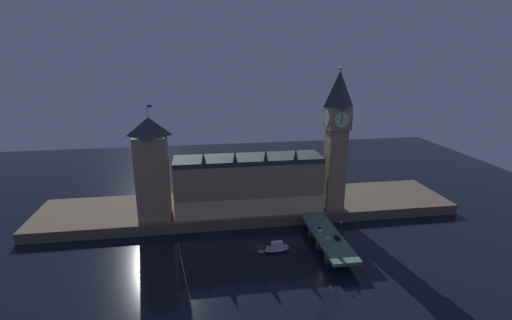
{
  "coord_description": "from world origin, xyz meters",
  "views": [
    {
      "loc": [
        -25.08,
        -147.15,
        83.23
      ],
      "look_at": [
        0.81,
        20.0,
        34.73
      ],
      "focal_mm": 26.0,
      "sensor_mm": 36.0,
      "label": 1
    }
  ],
  "objects_px": {
    "car_southbound_lead": "(337,238)",
    "boat_upstream": "(277,248)",
    "victoria_tower": "(152,168)",
    "pedestrian_near_rail": "(323,243)",
    "street_lamp_mid": "(341,226)",
    "pedestrian_far_rail": "(312,227)",
    "street_lamp_far": "(307,214)",
    "street_lamp_near": "(328,243)",
    "car_northbound_lead": "(319,229)",
    "clock_tower": "(337,136)"
  },
  "relations": [
    {
      "from": "car_southbound_lead",
      "to": "street_lamp_near",
      "type": "bearing_deg",
      "value": -127.91
    },
    {
      "from": "pedestrian_near_rail",
      "to": "street_lamp_near",
      "type": "relative_size",
      "value": 0.22
    },
    {
      "from": "pedestrian_far_rail",
      "to": "victoria_tower",
      "type": "bearing_deg",
      "value": 159.97
    },
    {
      "from": "clock_tower",
      "to": "victoria_tower",
      "type": "distance_m",
      "value": 92.17
    },
    {
      "from": "pedestrian_near_rail",
      "to": "street_lamp_mid",
      "type": "height_order",
      "value": "street_lamp_mid"
    },
    {
      "from": "victoria_tower",
      "to": "pedestrian_far_rail",
      "type": "relative_size",
      "value": 32.27
    },
    {
      "from": "car_northbound_lead",
      "to": "pedestrian_far_rail",
      "type": "relative_size",
      "value": 2.46
    },
    {
      "from": "car_northbound_lead",
      "to": "street_lamp_mid",
      "type": "height_order",
      "value": "street_lamp_mid"
    },
    {
      "from": "street_lamp_mid",
      "to": "street_lamp_far",
      "type": "relative_size",
      "value": 0.97
    },
    {
      "from": "street_lamp_near",
      "to": "car_northbound_lead",
      "type": "bearing_deg",
      "value": 81.37
    },
    {
      "from": "car_southbound_lead",
      "to": "pedestrian_far_rail",
      "type": "height_order",
      "value": "pedestrian_far_rail"
    },
    {
      "from": "pedestrian_near_rail",
      "to": "boat_upstream",
      "type": "bearing_deg",
      "value": 157.98
    },
    {
      "from": "clock_tower",
      "to": "pedestrian_far_rail",
      "type": "xyz_separation_m",
      "value": [
        -18.47,
        -23.7,
        -36.8
      ]
    },
    {
      "from": "pedestrian_far_rail",
      "to": "street_lamp_far",
      "type": "relative_size",
      "value": 0.26
    },
    {
      "from": "pedestrian_near_rail",
      "to": "boat_upstream",
      "type": "height_order",
      "value": "pedestrian_near_rail"
    },
    {
      "from": "car_southbound_lead",
      "to": "pedestrian_near_rail",
      "type": "height_order",
      "value": "pedestrian_near_rail"
    },
    {
      "from": "pedestrian_far_rail",
      "to": "street_lamp_mid",
      "type": "height_order",
      "value": "street_lamp_mid"
    },
    {
      "from": "car_northbound_lead",
      "to": "street_lamp_mid",
      "type": "distance_m",
      "value": 10.24
    },
    {
      "from": "car_southbound_lead",
      "to": "pedestrian_near_rail",
      "type": "relative_size",
      "value": 2.51
    },
    {
      "from": "car_southbound_lead",
      "to": "boat_upstream",
      "type": "distance_m",
      "value": 26.54
    },
    {
      "from": "clock_tower",
      "to": "pedestrian_far_rail",
      "type": "bearing_deg",
      "value": -127.93
    },
    {
      "from": "clock_tower",
      "to": "boat_upstream",
      "type": "relative_size",
      "value": 6.41
    },
    {
      "from": "street_lamp_mid",
      "to": "boat_upstream",
      "type": "xyz_separation_m",
      "value": [
        -28.88,
        -0.62,
        -8.08
      ]
    },
    {
      "from": "car_northbound_lead",
      "to": "street_lamp_far",
      "type": "height_order",
      "value": "street_lamp_far"
    },
    {
      "from": "pedestrian_far_rail",
      "to": "boat_upstream",
      "type": "xyz_separation_m",
      "value": [
        -18.05,
        -8.05,
        -4.9
      ]
    },
    {
      "from": "car_northbound_lead",
      "to": "street_lamp_near",
      "type": "xyz_separation_m",
      "value": [
        -3.01,
        -19.81,
        3.83
      ]
    },
    {
      "from": "street_lamp_near",
      "to": "street_lamp_far",
      "type": "height_order",
      "value": "street_lamp_near"
    },
    {
      "from": "victoria_tower",
      "to": "pedestrian_near_rail",
      "type": "distance_m",
      "value": 87.19
    },
    {
      "from": "pedestrian_far_rail",
      "to": "street_lamp_mid",
      "type": "bearing_deg",
      "value": -34.47
    },
    {
      "from": "clock_tower",
      "to": "pedestrian_near_rail",
      "type": "distance_m",
      "value": 56.8
    },
    {
      "from": "pedestrian_far_rail",
      "to": "street_lamp_near",
      "type": "xyz_separation_m",
      "value": [
        -0.4,
        -22.15,
        3.64
      ]
    },
    {
      "from": "clock_tower",
      "to": "car_southbound_lead",
      "type": "xyz_separation_m",
      "value": [
        -10.64,
        -35.29,
        -36.98
      ]
    },
    {
      "from": "car_northbound_lead",
      "to": "boat_upstream",
      "type": "height_order",
      "value": "car_northbound_lead"
    },
    {
      "from": "street_lamp_mid",
      "to": "car_southbound_lead",
      "type": "bearing_deg",
      "value": -125.84
    },
    {
      "from": "car_southbound_lead",
      "to": "pedestrian_far_rail",
      "type": "bearing_deg",
      "value": 124.0
    },
    {
      "from": "car_southbound_lead",
      "to": "pedestrian_far_rail",
      "type": "distance_m",
      "value": 13.99
    },
    {
      "from": "car_southbound_lead",
      "to": "victoria_tower",
      "type": "bearing_deg",
      "value": 154.68
    },
    {
      "from": "victoria_tower",
      "to": "boat_upstream",
      "type": "height_order",
      "value": "victoria_tower"
    },
    {
      "from": "car_southbound_lead",
      "to": "street_lamp_far",
      "type": "xyz_separation_m",
      "value": [
        -8.22,
        18.88,
        3.46
      ]
    },
    {
      "from": "pedestrian_near_rail",
      "to": "clock_tower",
      "type": "bearing_deg",
      "value": 64.69
    },
    {
      "from": "car_northbound_lead",
      "to": "pedestrian_far_rail",
      "type": "height_order",
      "value": "pedestrian_far_rail"
    },
    {
      "from": "victoria_tower",
      "to": "street_lamp_far",
      "type": "relative_size",
      "value": 8.3
    },
    {
      "from": "victoria_tower",
      "to": "car_southbound_lead",
      "type": "relative_size",
      "value": 13.92
    },
    {
      "from": "pedestrian_near_rail",
      "to": "street_lamp_mid",
      "type": "relative_size",
      "value": 0.24
    },
    {
      "from": "pedestrian_near_rail",
      "to": "boat_upstream",
      "type": "distance_m",
      "value": 20.06
    },
    {
      "from": "clock_tower",
      "to": "car_southbound_lead",
      "type": "relative_size",
      "value": 17.98
    },
    {
      "from": "pedestrian_near_rail",
      "to": "street_lamp_near",
      "type": "xyz_separation_m",
      "value": [
        -0.4,
        -6.8,
        3.72
      ]
    },
    {
      "from": "victoria_tower",
      "to": "car_northbound_lead",
      "type": "height_order",
      "value": "victoria_tower"
    },
    {
      "from": "victoria_tower",
      "to": "street_lamp_far",
      "type": "height_order",
      "value": "victoria_tower"
    },
    {
      "from": "street_lamp_near",
      "to": "street_lamp_far",
      "type": "bearing_deg",
      "value": 90.0
    }
  ]
}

